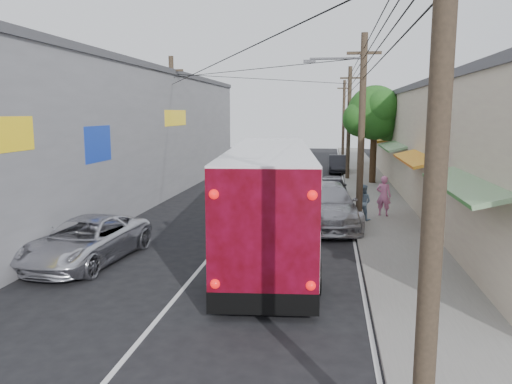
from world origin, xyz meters
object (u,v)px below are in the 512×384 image
(jeepney, at_px, (86,241))
(parked_car_mid, at_px, (333,187))
(parked_car_far, at_px, (338,164))
(pedestrian_near, at_px, (384,196))
(pedestrian_far, at_px, (363,202))
(coach_bus, at_px, (270,197))
(parked_suv, at_px, (326,205))

(jeepney, distance_m, parked_car_mid, 15.76)
(parked_car_mid, relative_size, parked_car_far, 0.89)
(pedestrian_near, height_order, pedestrian_far, pedestrian_near)
(coach_bus, xyz_separation_m, jeepney, (-5.68, -2.46, -1.16))
(parked_suv, bearing_deg, parked_car_far, 80.51)
(parked_car_far, distance_m, pedestrian_near, 17.68)
(parked_car_far, bearing_deg, parked_car_mid, -93.10)
(parked_suv, xyz_separation_m, pedestrian_far, (1.60, 0.76, 0.02))
(jeepney, xyz_separation_m, parked_car_mid, (7.92, 13.62, -0.08))
(parked_car_far, bearing_deg, coach_bus, -97.47)
(pedestrian_near, bearing_deg, pedestrian_far, 66.07)
(pedestrian_far, bearing_deg, parked_car_mid, -52.90)
(jeepney, relative_size, pedestrian_near, 2.82)
(jeepney, bearing_deg, parked_suv, 46.70)
(coach_bus, distance_m, pedestrian_near, 7.54)
(coach_bus, xyz_separation_m, parked_car_mid, (2.24, 11.16, -1.24))
(parked_suv, relative_size, parked_car_mid, 1.62)
(pedestrian_far, bearing_deg, coach_bus, 79.98)
(jeepney, distance_m, parked_suv, 10.08)
(jeepney, distance_m, pedestrian_far, 11.79)
(jeepney, height_order, parked_suv, parked_suv)
(coach_bus, distance_m, parked_car_far, 23.75)
(jeepney, height_order, parked_car_far, jeepney)
(parked_car_far, xyz_separation_m, pedestrian_near, (1.80, -17.58, 0.34))
(jeepney, bearing_deg, pedestrian_far, 44.36)
(parked_suv, bearing_deg, pedestrian_far, 18.14)
(parked_car_mid, bearing_deg, coach_bus, -101.43)
(parked_car_far, bearing_deg, pedestrian_near, -85.05)
(pedestrian_near, bearing_deg, parked_suv, 54.24)
(jeepney, height_order, parked_car_mid, jeepney)
(coach_bus, relative_size, parked_car_far, 3.02)
(coach_bus, distance_m, pedestrian_far, 6.12)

